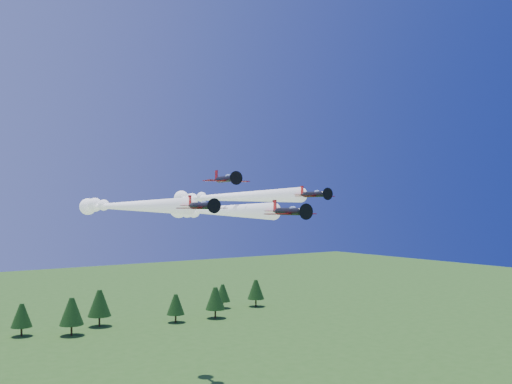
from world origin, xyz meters
TOP-DOWN VIEW (x-y plane):
  - plane_lead at (2.54, 17.18)m, footprint 9.69×46.15m
  - plane_left at (-7.66, 33.37)m, footprint 8.48×61.24m
  - plane_right at (14.51, 32.99)m, footprint 10.66×61.28m
  - plane_slot at (-0.16, 7.93)m, footprint 7.91×8.63m
  - treeline at (2.60, 110.18)m, footprint 174.87×21.57m

SIDE VIEW (x-z plane):
  - treeline at x=2.60m, z-range 0.80..12.72m
  - plane_lead at x=2.54m, z-range 36.88..40.58m
  - plane_left at x=-7.66m, z-range 37.67..41.37m
  - plane_right at x=14.51m, z-range 39.56..43.26m
  - plane_slot at x=-0.16m, z-range 42.52..45.29m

